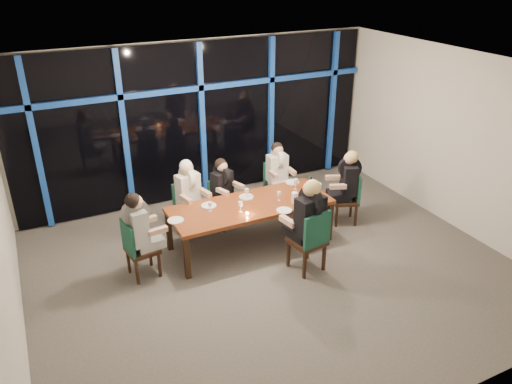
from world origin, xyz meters
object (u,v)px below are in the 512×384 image
chair_end_left (136,246)px  chair_near_mid (311,238)px  diner_far_left (189,187)px  diner_near_mid (309,212)px  water_pitcher (295,198)px  diner_far_mid (223,183)px  diner_end_right (347,177)px  dining_table (251,208)px  diner_end_left (139,223)px  diner_far_right (278,166)px  chair_far_right (276,182)px  chair_far_mid (221,200)px  wine_bottle (310,187)px  chair_end_right (350,196)px  chair_far_left (188,205)px

chair_end_left → chair_near_mid: size_ratio=0.91×
diner_far_left → diner_near_mid: bearing=-69.1°
diner_far_left → water_pitcher: (1.41, -1.04, -0.04)m
diner_far_mid → diner_end_right: size_ratio=0.93×
dining_table → chair_near_mid: 1.19m
chair_near_mid → diner_far_mid: size_ratio=1.23×
chair_near_mid → diner_end_left: size_ratio=1.13×
diner_far_right → diner_near_mid: 2.07m
chair_far_right → diner_far_left: (-1.78, -0.28, 0.38)m
chair_near_mid → chair_far_mid: bearing=-80.7°
diner_far_left → wine_bottle: size_ratio=2.93×
chair_far_right → chair_end_right: size_ratio=0.95×
chair_far_left → diner_end_right: size_ratio=1.02×
chair_near_mid → diner_end_left: (-2.27, 1.01, 0.32)m
water_pitcher → chair_far_mid: bearing=135.5°
chair_far_left → chair_end_left: 1.45m
chair_far_mid → chair_end_right: bearing=-43.1°
chair_end_left → diner_far_left: diner_far_left is taller
diner_far_left → diner_far_right: 1.79m
chair_end_left → water_pitcher: bearing=-101.5°
diner_far_right → wine_bottle: (0.03, -1.08, 0.03)m
diner_near_mid → water_pitcher: 0.77m
chair_end_left → diner_far_left: (1.13, 0.87, 0.35)m
chair_end_right → diner_end_left: diner_end_left is taller
diner_far_left → wine_bottle: bearing=-39.2°
dining_table → diner_near_mid: (0.46, -1.00, 0.30)m
chair_far_mid → diner_end_left: bearing=-169.9°
diner_far_right → diner_far_left: bearing=-171.5°
chair_end_right → diner_near_mid: size_ratio=0.92×
chair_far_left → chair_near_mid: 2.30m
chair_near_mid → diner_far_mid: bearing=-80.8°
dining_table → diner_near_mid: diner_near_mid is taller
chair_far_left → chair_near_mid: bearing=-70.7°
dining_table → diner_end_left: diner_end_left is taller
diner_far_left → diner_far_right: size_ratio=1.04×
chair_end_left → diner_near_mid: diner_near_mid is taller
diner_far_left → diner_near_mid: size_ratio=0.89×
diner_far_right → dining_table: bearing=-134.3°
chair_end_right → wine_bottle: bearing=-65.9°
chair_end_left → diner_near_mid: 2.55m
diner_end_right → wine_bottle: size_ratio=2.96×
chair_end_right → diner_far_left: (-2.66, 0.84, 0.36)m
diner_end_left → diner_end_right: size_ratio=1.01×
chair_far_right → diner_near_mid: 2.19m
diner_end_left → diner_end_right: bearing=-96.8°
chair_near_mid → wine_bottle: size_ratio=3.37×
chair_far_mid → water_pitcher: 1.43m
dining_table → chair_end_left: chair_end_left is taller
chair_end_left → dining_table: bearing=-94.9°
chair_far_left → wine_bottle: size_ratio=3.01×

